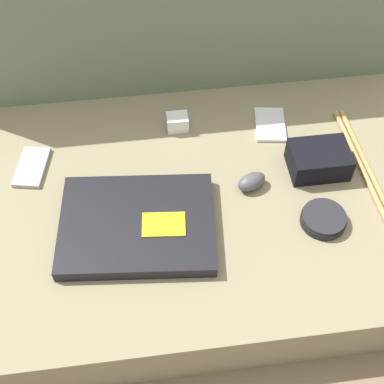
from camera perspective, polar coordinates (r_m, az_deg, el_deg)
name	(u,v)px	position (r m, az deg, el deg)	size (l,w,h in m)	color
ground_plane	(192,231)	(1.30, 0.00, -4.22)	(8.00, 8.00, 0.00)	#7A6651
couch_seat	(192,215)	(1.25, 0.00, -2.48)	(1.15, 0.70, 0.14)	#847A5B
couch_backrest	(169,21)	(1.41, -2.46, 17.74)	(1.15, 0.20, 0.57)	#60755B
laptop	(137,225)	(1.14, -5.85, -3.49)	(0.35, 0.27, 0.03)	black
computer_mouse	(252,182)	(1.20, 6.37, 1.12)	(0.08, 0.06, 0.04)	#4C4C51
speaker_puck	(324,219)	(1.18, 13.85, -2.80)	(0.10, 0.10, 0.02)	black
phone_silver	(270,125)	(1.35, 8.34, 7.13)	(0.09, 0.12, 0.01)	silver
phone_black	(32,167)	(1.29, -16.72, 2.57)	(0.09, 0.13, 0.01)	#99999E
camera_pouch	(319,160)	(1.26, 13.37, 3.37)	(0.13, 0.10, 0.06)	black
charger_brick	(177,122)	(1.32, -1.56, 7.45)	(0.05, 0.04, 0.04)	silver
drumstick_pair	(365,168)	(1.30, 17.97, 2.45)	(0.04, 0.37, 0.01)	tan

